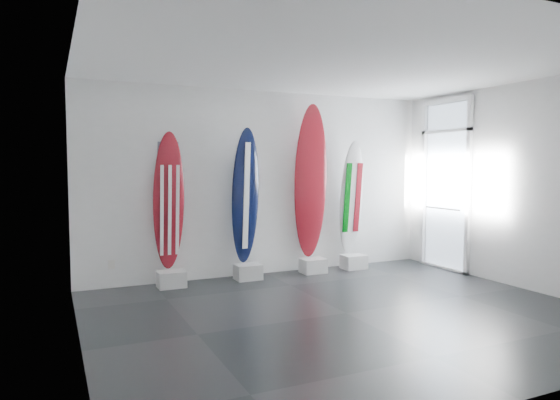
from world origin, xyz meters
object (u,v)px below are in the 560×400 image
surfboard_usa (169,201)px  surfboard_swiss (311,182)px  surfboard_italy (351,198)px  surfboard_navy (245,196)px

surfboard_usa → surfboard_swiss: bearing=-1.7°
surfboard_italy → surfboard_swiss: bearing=-178.8°
surfboard_usa → surfboard_navy: (1.21, 0.00, 0.05)m
surfboard_usa → surfboard_italy: bearing=-1.7°
surfboard_navy → surfboard_swiss: 1.18m
surfboard_swiss → surfboard_italy: 0.85m
surfboard_usa → surfboard_navy: size_ratio=0.96×
surfboard_usa → surfboard_navy: bearing=-1.7°
surfboard_swiss → surfboard_usa: bearing=-174.7°
surfboard_navy → surfboard_italy: (1.97, 0.00, -0.08)m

